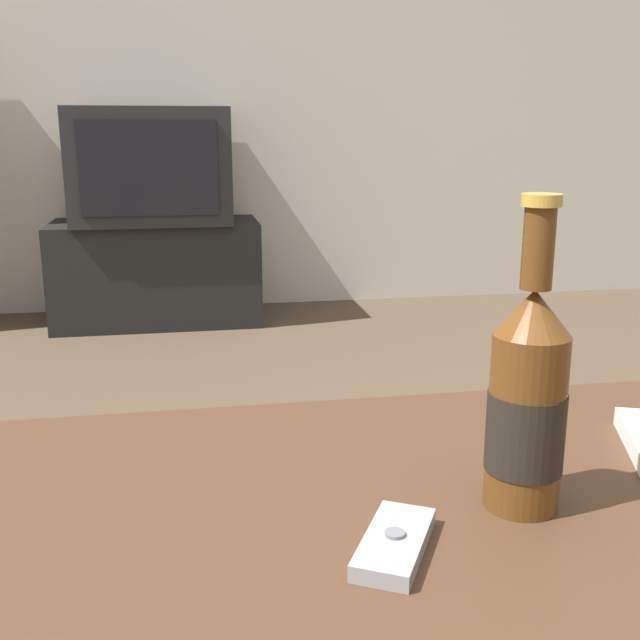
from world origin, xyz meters
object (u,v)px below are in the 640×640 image
object	(u,v)px
beer_bottle	(527,402)
cell_phone	(395,543)
television	(151,166)
tv_stand	(157,272)

from	to	relation	value
beer_bottle	cell_phone	world-z (taller)	beer_bottle
television	tv_stand	bearing A→B (deg)	90.00
beer_bottle	cell_phone	xyz separation A→B (m)	(-0.13, -0.05, -0.09)
tv_stand	television	size ratio (longest dim) A/B	1.35
tv_stand	television	world-z (taller)	television
television	cell_phone	distance (m)	2.70
cell_phone	television	bearing A→B (deg)	124.85
tv_stand	beer_bottle	bearing A→B (deg)	-81.19
beer_bottle	tv_stand	bearing A→B (deg)	98.81
television	beer_bottle	bearing A→B (deg)	-81.17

